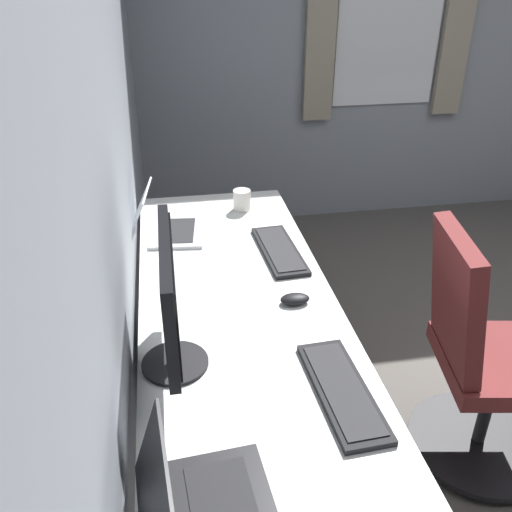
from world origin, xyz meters
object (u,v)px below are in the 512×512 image
at_px(laptop_leftmost, 162,224).
at_px(office_chair, 479,364).
at_px(laptop_left, 197,505).
at_px(keyboard_main, 342,390).
at_px(monitor_primary, 170,298).
at_px(mouse_main, 295,299).
at_px(drawer_pedestal, 237,402).
at_px(coffee_mug, 242,200).
at_px(keyboard_spare, 279,250).

bearing_deg(laptop_leftmost, office_chair, -123.24).
bearing_deg(laptop_left, keyboard_main, -52.91).
distance_m(monitor_primary, keyboard_main, 0.55).
bearing_deg(mouse_main, laptop_left, 152.79).
height_order(drawer_pedestal, coffee_mug, coffee_mug).
distance_m(drawer_pedestal, laptop_left, 0.87).
xyz_separation_m(coffee_mug, office_chair, (-0.94, -0.75, -0.32)).
xyz_separation_m(monitor_primary, keyboard_main, (-0.20, -0.45, -0.23)).
bearing_deg(keyboard_main, monitor_primary, 65.87).
bearing_deg(coffee_mug, mouse_main, -175.63).
relative_size(laptop_left, coffee_mug, 2.83).
xyz_separation_m(laptop_leftmost, keyboard_spare, (-0.25, -0.46, -0.04)).
relative_size(monitor_primary, laptop_leftmost, 1.42).
height_order(laptop_leftmost, keyboard_main, laptop_leftmost).
bearing_deg(monitor_primary, drawer_pedestal, -44.92).
bearing_deg(keyboard_main, mouse_main, 3.26).
bearing_deg(mouse_main, keyboard_main, -176.74).
distance_m(drawer_pedestal, office_chair, 0.92).
bearing_deg(laptop_left, mouse_main, -27.21).
relative_size(laptop_leftmost, laptop_left, 1.01).
bearing_deg(keyboard_spare, mouse_main, 176.32).
xyz_separation_m(keyboard_main, coffee_mug, (1.28, 0.09, 0.04)).
xyz_separation_m(drawer_pedestal, keyboard_spare, (0.42, -0.24, 0.39)).
height_order(laptop_left, coffee_mug, laptop_left).
bearing_deg(monitor_primary, mouse_main, -58.89).
distance_m(laptop_left, coffee_mug, 1.64).
distance_m(drawer_pedestal, keyboard_spare, 0.63).
bearing_deg(office_chair, keyboard_spare, 53.64).
distance_m(monitor_primary, coffee_mug, 1.15).
distance_m(laptop_left, keyboard_main, 0.54).
bearing_deg(mouse_main, drawer_pedestal, 102.99).
distance_m(monitor_primary, laptop_leftmost, 0.90).
bearing_deg(monitor_primary, office_chair, -83.09).
xyz_separation_m(mouse_main, office_chair, (-0.12, -0.69, -0.29)).
relative_size(keyboard_spare, office_chair, 0.44).
distance_m(mouse_main, office_chair, 0.76).
bearing_deg(coffee_mug, office_chair, -141.37).
xyz_separation_m(drawer_pedestal, office_chair, (-0.07, -0.91, 0.11)).
xyz_separation_m(monitor_primary, keyboard_spare, (0.63, -0.45, -0.23)).
height_order(laptop_left, keyboard_main, laptop_left).
bearing_deg(office_chair, monitor_primary, 96.91).
height_order(monitor_primary, laptop_leftmost, monitor_primary).
relative_size(monitor_primary, mouse_main, 4.78).
relative_size(drawer_pedestal, office_chair, 0.72).
bearing_deg(coffee_mug, laptop_left, 168.04).
bearing_deg(keyboard_spare, laptop_left, 159.69).
height_order(monitor_primary, laptop_left, monitor_primary).
height_order(monitor_primary, keyboard_spare, monitor_primary).
height_order(drawer_pedestal, laptop_leftmost, laptop_leftmost).
distance_m(monitor_primary, office_chair, 1.24).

